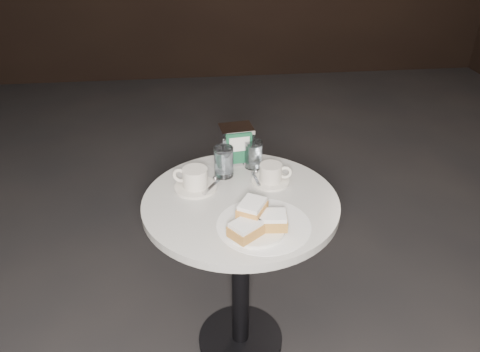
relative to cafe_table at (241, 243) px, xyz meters
name	(u,v)px	position (x,y,z in m)	size (l,w,h in m)	color
ground	(241,341)	(0.00, 0.00, -0.55)	(7.00, 7.00, 0.00)	black
cafe_table	(241,243)	(0.00, 0.00, 0.00)	(0.70, 0.70, 0.74)	black
sugar_spill	(264,225)	(0.06, -0.16, 0.20)	(0.31, 0.31, 0.00)	white
beignet_plate	(256,223)	(0.03, -0.19, 0.23)	(0.24, 0.24, 0.09)	white
coffee_cup_left	(195,180)	(-0.16, 0.09, 0.23)	(0.20, 0.20, 0.08)	silver
coffee_cup_right	(271,175)	(0.13, 0.10, 0.23)	(0.16, 0.16, 0.07)	white
water_glass_left	(224,162)	(-0.04, 0.17, 0.26)	(0.08, 0.08, 0.12)	white
water_glass_right	(253,155)	(0.08, 0.23, 0.25)	(0.08, 0.08, 0.11)	silver
napkin_dispenser	(236,144)	(0.01, 0.29, 0.27)	(0.14, 0.12, 0.15)	silver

